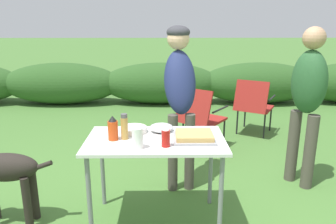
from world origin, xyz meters
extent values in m
plane|color=#477533|center=(0.00, 0.00, 0.00)|extent=(60.00, 60.00, 0.00)
ellipsoid|color=#2D5623|center=(-2.00, 4.11, 0.42)|extent=(2.40, 0.90, 0.83)
ellipsoid|color=#2D5623|center=(0.00, 4.11, 0.42)|extent=(2.40, 0.90, 0.83)
ellipsoid|color=#2D5623|center=(2.00, 4.11, 0.42)|extent=(2.40, 0.90, 0.83)
cube|color=silver|center=(0.00, 0.00, 0.73)|extent=(1.10, 0.64, 0.02)
cylinder|color=gray|center=(-0.49, -0.27, 0.36)|extent=(0.04, 0.04, 0.71)
cylinder|color=gray|center=(0.49, -0.27, 0.36)|extent=(0.04, 0.04, 0.71)
cylinder|color=gray|center=(-0.49, 0.27, 0.36)|extent=(0.04, 0.04, 0.71)
cylinder|color=gray|center=(0.49, 0.27, 0.36)|extent=(0.04, 0.04, 0.71)
cube|color=#9E9EA3|center=(0.30, -0.02, 0.75)|extent=(0.33, 0.29, 0.02)
cube|color=tan|center=(0.30, -0.02, 0.78)|extent=(0.29, 0.25, 0.04)
cylinder|color=white|center=(-0.19, 0.16, 0.76)|extent=(0.23, 0.23, 0.05)
ellipsoid|color=silver|center=(0.04, 0.18, 0.77)|extent=(0.20, 0.20, 0.06)
cylinder|color=white|center=(-0.12, -0.20, 0.82)|extent=(0.08, 0.08, 0.16)
cylinder|color=#CC4214|center=(-0.33, -0.02, 0.82)|extent=(0.08, 0.08, 0.15)
cone|color=black|center=(-0.33, -0.02, 0.91)|extent=(0.07, 0.07, 0.04)
cylinder|color=#B2893D|center=(-0.24, 0.00, 0.83)|extent=(0.06, 0.06, 0.18)
cylinder|color=#4C4C4C|center=(-0.24, 0.00, 0.93)|extent=(0.05, 0.05, 0.03)
cylinder|color=red|center=(0.08, -0.16, 0.80)|extent=(0.06, 0.06, 0.13)
cone|color=white|center=(0.08, -0.16, 0.89)|extent=(0.05, 0.05, 0.04)
cylinder|color=#4C473D|center=(0.15, 0.53, 0.39)|extent=(0.10, 0.10, 0.78)
cylinder|color=#4C473D|center=(0.32, 0.55, 0.39)|extent=(0.10, 0.10, 0.78)
ellipsoid|color=navy|center=(0.22, 0.66, 1.08)|extent=(0.36, 0.47, 0.67)
sphere|color=#DBAD89|center=(0.21, 0.78, 1.48)|extent=(0.22, 0.22, 0.22)
ellipsoid|color=#333338|center=(0.21, 0.78, 1.54)|extent=(0.23, 0.23, 0.13)
cylinder|color=#4C473D|center=(1.41, 0.73, 0.38)|extent=(0.12, 0.12, 0.77)
cylinder|color=#4C473D|center=(1.52, 0.56, 0.38)|extent=(0.12, 0.12, 0.77)
ellipsoid|color=#28562D|center=(1.47, 0.64, 1.07)|extent=(0.41, 0.44, 0.62)
sphere|color=tan|center=(1.47, 0.64, 1.49)|extent=(0.21, 0.21, 0.21)
cylinder|color=#28231E|center=(-1.04, -0.10, 0.23)|extent=(0.06, 0.06, 0.45)
cylinder|color=#28231E|center=(-1.04, 0.05, 0.23)|extent=(0.06, 0.06, 0.45)
ellipsoid|color=#28231E|center=(-1.21, -0.02, 0.51)|extent=(0.52, 0.23, 0.23)
cylinder|color=#28231E|center=(-0.91, -0.02, 0.52)|extent=(0.16, 0.04, 0.09)
cube|color=maroon|center=(0.60, 1.68, 0.39)|extent=(0.64, 0.64, 0.03)
cube|color=maroon|center=(0.43, 1.46, 0.61)|extent=(0.47, 0.40, 0.44)
cylinder|color=black|center=(0.32, 1.64, 0.19)|extent=(0.02, 0.02, 0.38)
cylinder|color=black|center=(0.64, 1.40, 0.19)|extent=(0.02, 0.02, 0.38)
cylinder|color=black|center=(0.56, 1.96, 0.19)|extent=(0.02, 0.02, 0.38)
cylinder|color=black|center=(0.88, 1.73, 0.19)|extent=(0.02, 0.02, 0.38)
cylinder|color=black|center=(0.42, 1.82, 0.56)|extent=(0.27, 0.35, 0.02)
cylinder|color=black|center=(0.78, 1.55, 0.56)|extent=(0.27, 0.35, 0.02)
cube|color=maroon|center=(1.43, 2.26, 0.39)|extent=(0.63, 0.63, 0.03)
cube|color=maroon|center=(1.29, 2.02, 0.61)|extent=(0.48, 0.37, 0.44)
cylinder|color=black|center=(1.16, 2.19, 0.19)|extent=(0.02, 0.02, 0.38)
cylinder|color=black|center=(1.51, 1.99, 0.19)|extent=(0.02, 0.02, 0.38)
cylinder|color=black|center=(1.36, 2.54, 0.19)|extent=(0.02, 0.02, 0.38)
cylinder|color=black|center=(1.70, 2.34, 0.19)|extent=(0.02, 0.02, 0.38)
cylinder|color=black|center=(1.23, 2.38, 0.56)|extent=(0.23, 0.37, 0.02)
cylinder|color=black|center=(1.63, 2.15, 0.56)|extent=(0.23, 0.37, 0.02)
camera|label=1|loc=(0.07, -2.44, 1.65)|focal=35.00mm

